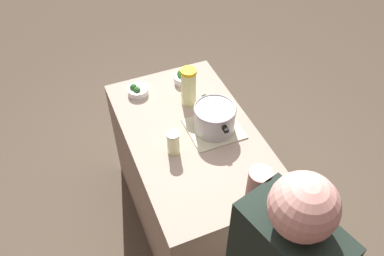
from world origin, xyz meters
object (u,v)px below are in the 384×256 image
mason_jar (173,143)px  broccoli_bowl_center (137,91)px  broccoli_bowl_front (182,78)px  lemonade_pitcher (189,87)px  cooking_pot (215,118)px

mason_jar → broccoli_bowl_center: mason_jar is taller
broccoli_bowl_front → mason_jar: bearing=-26.2°
lemonade_pitcher → broccoli_bowl_front: 0.22m
broccoli_bowl_center → cooking_pot: bearing=34.2°
lemonade_pitcher → mason_jar: lemonade_pitcher is taller
mason_jar → broccoli_bowl_front: size_ratio=1.20×
cooking_pot → mason_jar: (0.07, -0.28, -0.02)m
cooking_pot → broccoli_bowl_center: size_ratio=2.41×
mason_jar → broccoli_bowl_center: bearing=-175.7°
broccoli_bowl_center → mason_jar: bearing=4.3°
lemonade_pitcher → broccoli_bowl_center: size_ratio=1.96×
broccoli_bowl_center → broccoli_bowl_front: bearing=90.3°
cooking_pot → lemonade_pitcher: 0.28m
broccoli_bowl_front → broccoli_bowl_center: bearing=-89.7°
mason_jar → broccoli_bowl_center: size_ratio=1.13×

